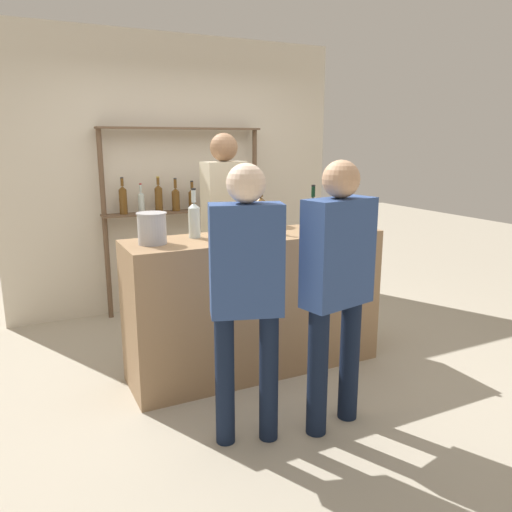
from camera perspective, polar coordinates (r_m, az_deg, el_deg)
The scene contains 14 objects.
ground_plane at distance 4.05m, azimuth 0.00°, elevation -12.64°, with size 16.00×16.00×0.00m, color #B2A893.
bar_counter at distance 3.85m, azimuth 0.00°, elevation -5.44°, with size 1.95×0.55×1.07m, color #997551.
back_wall at distance 5.41m, azimuth -8.90°, elevation 9.12°, with size 3.55×0.12×2.80m, color beige.
back_shelf at distance 5.25m, azimuth -8.41°, elevation 6.97°, with size 1.68×0.18×1.89m.
counter_bottle_0 at distance 3.81m, azimuth 0.52°, elevation 4.89°, with size 0.09×0.09×0.36m.
counter_bottle_1 at distance 3.98m, azimuth 6.50°, elevation 5.03°, with size 0.08×0.08×0.35m.
counter_bottle_2 at distance 3.62m, azimuth -7.07°, elevation 4.24°, with size 0.08×0.08×0.36m.
counter_bottle_3 at distance 4.11m, azimuth 9.68°, elevation 5.33°, with size 0.08×0.08×0.38m.
wine_glass at distance 3.81m, azimuth -1.67°, elevation 4.27°, with size 0.09×0.09×0.14m.
ice_bucket at distance 3.45m, azimuth -11.79°, elevation 3.12°, with size 0.20×0.20×0.21m.
cork_jar at distance 3.61m, azimuth -3.19°, elevation 3.29°, with size 0.11×0.11×0.15m.
customer_center at distance 2.99m, azimuth 9.28°, elevation -2.40°, with size 0.48×0.28×1.65m.
customer_left at distance 2.79m, azimuth -1.10°, elevation -3.22°, with size 0.44×0.29×1.64m.
server_behind_counter at distance 4.40m, azimuth -3.59°, elevation 4.55°, with size 0.41×0.24×1.82m.
Camera 1 is at (-1.61, -3.28, 1.76)m, focal length 35.00 mm.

